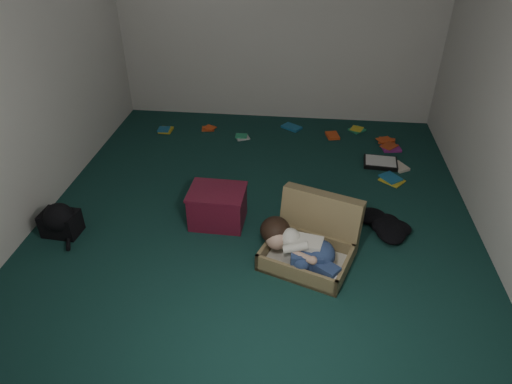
# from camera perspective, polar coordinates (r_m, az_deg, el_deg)

# --- Properties ---
(floor) EXTENTS (4.50, 4.50, 0.00)m
(floor) POSITION_cam_1_polar(r_m,az_deg,el_deg) (4.33, 0.22, -2.77)
(floor) COLOR #133732
(floor) RESTS_ON ground
(wall_back) EXTENTS (4.50, 0.00, 4.50)m
(wall_back) POSITION_cam_1_polar(r_m,az_deg,el_deg) (5.87, 2.80, 21.09)
(wall_back) COLOR silver
(wall_back) RESTS_ON ground
(wall_front) EXTENTS (4.50, 0.00, 4.50)m
(wall_front) POSITION_cam_1_polar(r_m,az_deg,el_deg) (1.79, -7.65, -11.67)
(wall_front) COLOR silver
(wall_front) RESTS_ON ground
(wall_left) EXTENTS (0.00, 4.50, 4.50)m
(wall_left) POSITION_cam_1_polar(r_m,az_deg,el_deg) (4.39, -27.48, 13.14)
(wall_left) COLOR silver
(wall_left) RESTS_ON ground
(suitcase) EXTENTS (0.87, 0.86, 0.50)m
(suitcase) POSITION_cam_1_polar(r_m,az_deg,el_deg) (3.81, 7.04, -6.06)
(suitcase) COLOR olive
(suitcase) RESTS_ON floor
(person) EXTENTS (0.68, 0.53, 0.31)m
(person) POSITION_cam_1_polar(r_m,az_deg,el_deg) (3.67, 5.46, -6.90)
(person) COLOR silver
(person) RESTS_ON suitcase
(maroon_bin) EXTENTS (0.51, 0.41, 0.34)m
(maroon_bin) POSITION_cam_1_polar(r_m,az_deg,el_deg) (4.14, -4.82, -1.81)
(maroon_bin) COLOR maroon
(maroon_bin) RESTS_ON floor
(backpack) EXTENTS (0.42, 0.34, 0.24)m
(backpack) POSITION_cam_1_polar(r_m,az_deg,el_deg) (4.38, -23.23, -3.51)
(backpack) COLOR black
(backpack) RESTS_ON floor
(clothing_pile) EXTENTS (0.42, 0.35, 0.13)m
(clothing_pile) POSITION_cam_1_polar(r_m,az_deg,el_deg) (4.28, 15.68, -3.67)
(clothing_pile) COLOR black
(clothing_pile) RESTS_ON floor
(paper_tray) EXTENTS (0.39, 0.30, 0.05)m
(paper_tray) POSITION_cam_1_polar(r_m,az_deg,el_deg) (5.29, 15.29, 3.57)
(paper_tray) COLOR black
(paper_tray) RESTS_ON floor
(book_scatter) EXTENTS (3.00, 1.39, 0.02)m
(book_scatter) POSITION_cam_1_polar(r_m,az_deg,el_deg) (5.62, 7.19, 6.25)
(book_scatter) COLOR yellow
(book_scatter) RESTS_ON floor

